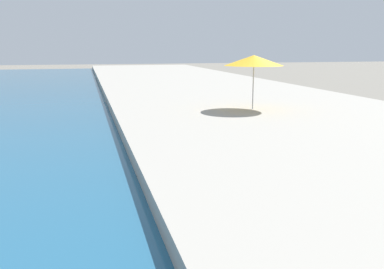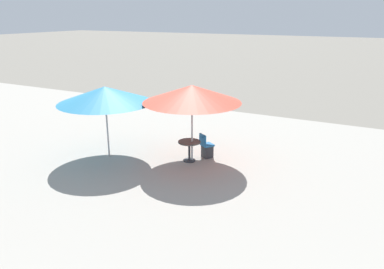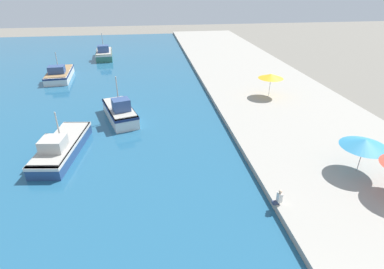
{
  "view_description": "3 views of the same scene",
  "coord_description": "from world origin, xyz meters",
  "px_view_note": "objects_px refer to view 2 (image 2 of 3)",
  "views": [
    {
      "loc": [
        -1.32,
        7.58,
        3.72
      ],
      "look_at": [
        1.5,
        18.84,
        1.32
      ],
      "focal_mm": 40.0,
      "sensor_mm": 36.0,
      "label": 1
    },
    {
      "loc": [
        -2.5,
        2.87,
        5.57
      ],
      "look_at": [
        8.6,
        8.63,
        1.52
      ],
      "focal_mm": 35.0,
      "sensor_mm": 36.0,
      "label": 2
    },
    {
      "loc": [
        -7.39,
        -5.2,
        13.2
      ],
      "look_at": [
        -4.0,
        18.0,
        1.12
      ],
      "focal_mm": 28.0,
      "sensor_mm": 36.0,
      "label": 3
    }
  ],
  "objects_px": {
    "cafe_umbrella_pink": "(192,94)",
    "cafe_chair_left": "(207,149)",
    "cafe_table": "(189,147)",
    "cafe_umbrella_white": "(105,95)"
  },
  "relations": [
    {
      "from": "cafe_umbrella_pink",
      "to": "cafe_chair_left",
      "type": "bearing_deg",
      "value": -28.46
    },
    {
      "from": "cafe_table",
      "to": "cafe_chair_left",
      "type": "relative_size",
      "value": 0.88
    },
    {
      "from": "cafe_umbrella_white",
      "to": "cafe_chair_left",
      "type": "relative_size",
      "value": 3.69
    },
    {
      "from": "cafe_chair_left",
      "to": "cafe_table",
      "type": "bearing_deg",
      "value": -90.0
    },
    {
      "from": "cafe_table",
      "to": "cafe_chair_left",
      "type": "height_order",
      "value": "cafe_chair_left"
    },
    {
      "from": "cafe_umbrella_pink",
      "to": "cafe_table",
      "type": "xyz_separation_m",
      "value": [
        -0.03,
        0.09,
        -1.92
      ]
    },
    {
      "from": "cafe_umbrella_white",
      "to": "cafe_table",
      "type": "bearing_deg",
      "value": -71.09
    },
    {
      "from": "cafe_table",
      "to": "cafe_umbrella_white",
      "type": "bearing_deg",
      "value": 108.91
    },
    {
      "from": "cafe_umbrella_white",
      "to": "cafe_table",
      "type": "distance_m",
      "value": 3.5
    },
    {
      "from": "cafe_umbrella_white",
      "to": "cafe_umbrella_pink",
      "type": "bearing_deg",
      "value": -71.03
    }
  ]
}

